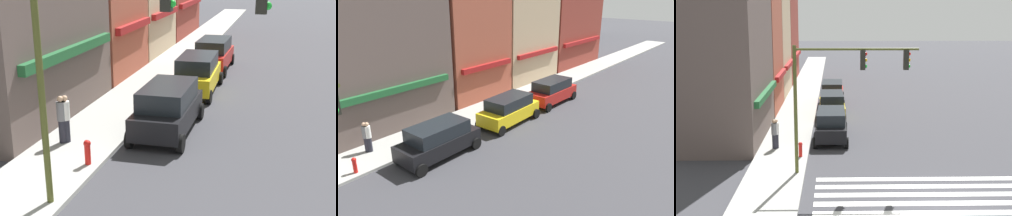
# 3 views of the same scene
# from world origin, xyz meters

# --- Properties ---
(storefront_row) EXTENTS (34.07, 5.30, 14.37)m
(storefront_row) POSITION_xyz_m (23.32, 11.50, 6.58)
(storefront_row) COLOR brown
(storefront_row) RESTS_ON ground_plane
(suv_black) EXTENTS (4.71, 2.12, 1.94)m
(suv_black) POSITION_xyz_m (10.18, 4.70, 1.03)
(suv_black) COLOR black
(suv_black) RESTS_ON ground_plane
(suv_yellow) EXTENTS (4.75, 2.12, 1.94)m
(suv_yellow) POSITION_xyz_m (16.35, 4.70, 1.03)
(suv_yellow) COLOR yellow
(suv_yellow) RESTS_ON ground_plane
(suv_red) EXTENTS (4.73, 2.12, 1.94)m
(suv_red) POSITION_xyz_m (21.87, 4.70, 1.03)
(suv_red) COLOR #B21E19
(suv_red) RESTS_ON ground_plane
(pedestrian_white_shirt) EXTENTS (0.32, 0.32, 1.77)m
(pedestrian_white_shirt) POSITION_xyz_m (7.88, 7.95, 1.07)
(pedestrian_white_shirt) COLOR #23232D
(pedestrian_white_shirt) RESTS_ON sidewalk_left
(pedestrian_grey_coat) EXTENTS (0.32, 0.32, 1.77)m
(pedestrian_grey_coat) POSITION_xyz_m (7.77, 8.06, 1.07)
(pedestrian_grey_coat) COLOR #23232D
(pedestrian_grey_coat) RESTS_ON sidewalk_left
(fire_hydrant) EXTENTS (0.24, 0.24, 0.84)m
(fire_hydrant) POSITION_xyz_m (6.21, 6.40, 0.61)
(fire_hydrant) COLOR red
(fire_hydrant) RESTS_ON sidewalk_left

